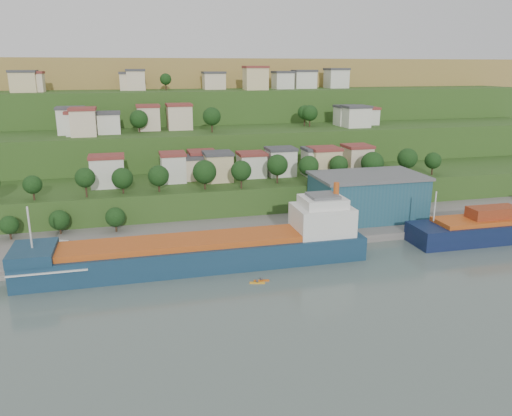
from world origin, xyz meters
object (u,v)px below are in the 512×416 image
object	(u,v)px
cargo_ship_near	(209,252)
caravan	(55,247)
kayak_orange	(261,280)
warehouse	(367,196)

from	to	relation	value
cargo_ship_near	caravan	size ratio (longest dim) A/B	12.68
kayak_orange	warehouse	bearing A→B (deg)	47.35
warehouse	caravan	xyz separation A→B (m)	(-84.38, -5.20, -5.80)
cargo_ship_near	kayak_orange	bearing A→B (deg)	-50.71
kayak_orange	caravan	bearing A→B (deg)	158.90
warehouse	caravan	bearing A→B (deg)	-175.77
cargo_ship_near	kayak_orange	distance (m)	15.16
caravan	kayak_orange	bearing A→B (deg)	-5.95
warehouse	kayak_orange	world-z (taller)	warehouse
cargo_ship_near	caravan	bearing A→B (deg)	158.06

